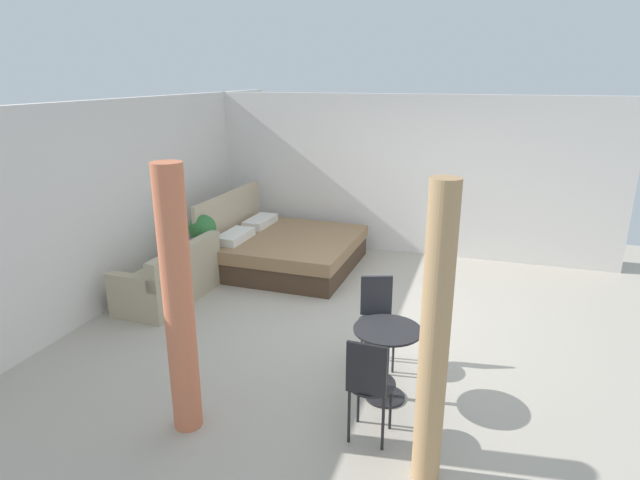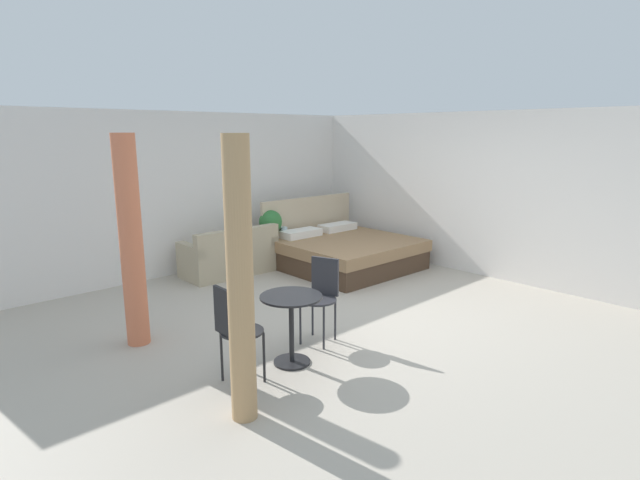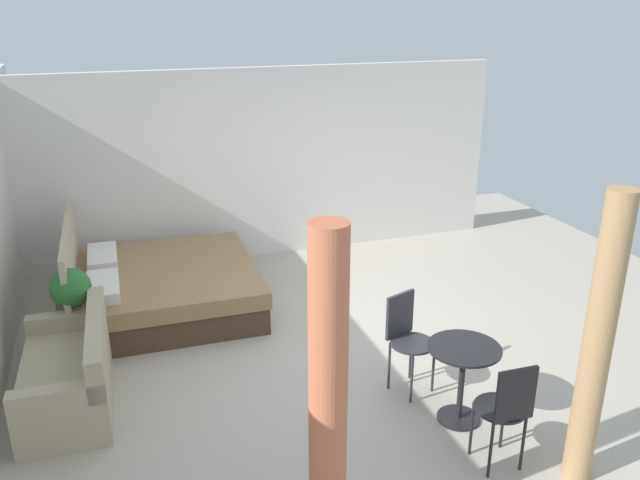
% 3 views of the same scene
% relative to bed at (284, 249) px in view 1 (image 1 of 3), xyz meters
% --- Properties ---
extents(ground_plane, '(8.35, 9.42, 0.02)m').
position_rel_bed_xyz_m(ground_plane, '(-1.38, -1.63, -0.28)').
color(ground_plane, '#B2A899').
extents(wall_back, '(8.35, 0.12, 2.52)m').
position_rel_bed_xyz_m(wall_back, '(-1.38, 1.58, 0.99)').
color(wall_back, silver).
rests_on(wall_back, ground).
extents(wall_right, '(0.12, 6.42, 2.52)m').
position_rel_bed_xyz_m(wall_right, '(1.29, -1.63, 0.99)').
color(wall_right, silver).
rests_on(wall_right, ground).
extents(bed, '(2.04, 2.02, 1.09)m').
position_rel_bed_xyz_m(bed, '(0.00, 0.00, 0.00)').
color(bed, '#473323').
rests_on(bed, ground).
extents(couch, '(1.46, 0.76, 0.76)m').
position_rel_bed_xyz_m(couch, '(-1.61, 0.93, 0.00)').
color(couch, tan).
rests_on(couch, ground).
extents(nightstand, '(0.50, 0.41, 0.47)m').
position_rel_bed_xyz_m(nightstand, '(-0.74, 0.85, -0.04)').
color(nightstand, '#473323').
rests_on(nightstand, ground).
extents(potted_plant, '(0.38, 0.38, 0.48)m').
position_rel_bed_xyz_m(potted_plant, '(-0.84, 0.88, 0.46)').
color(potted_plant, '#935B3D').
rests_on(potted_plant, nightstand).
extents(vase, '(0.12, 0.12, 0.18)m').
position_rel_bed_xyz_m(vase, '(-0.62, 0.81, 0.29)').
color(vase, silver).
rests_on(vase, nightstand).
extents(balcony_table, '(0.60, 0.60, 0.69)m').
position_rel_bed_xyz_m(balcony_table, '(-2.92, -2.13, 0.21)').
color(balcony_table, black).
rests_on(balcony_table, ground).
extents(cafe_chair_near_window, '(0.50, 0.50, 0.90)m').
position_rel_bed_xyz_m(cafe_chair_near_window, '(-2.32, -1.91, 0.28)').
color(cafe_chair_near_window, '#2D2D33').
rests_on(cafe_chair_near_window, ground).
extents(cafe_chair_near_couch, '(0.40, 0.40, 0.91)m').
position_rel_bed_xyz_m(cafe_chair_near_couch, '(-3.56, -2.11, 0.28)').
color(cafe_chair_near_couch, black).
rests_on(cafe_chair_near_couch, ground).
extents(curtain_left, '(0.20, 0.20, 2.20)m').
position_rel_bed_xyz_m(curtain_left, '(-3.80, -2.60, 0.83)').
color(curtain_left, tan).
rests_on(curtain_left, ground).
extents(curtain_right, '(0.23, 0.23, 2.20)m').
position_rel_bed_xyz_m(curtain_right, '(-3.80, -0.64, 0.83)').
color(curtain_right, '#D1704C').
rests_on(curtain_right, ground).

